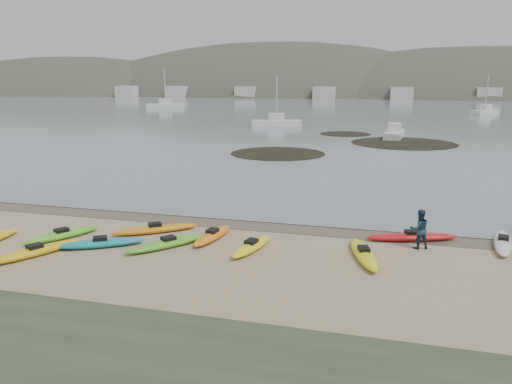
# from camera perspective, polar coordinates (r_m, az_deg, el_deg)

# --- Properties ---
(ground) EXTENTS (600.00, 600.00, 0.00)m
(ground) POSITION_cam_1_polar(r_m,az_deg,el_deg) (24.15, -0.00, -3.47)
(ground) COLOR tan
(ground) RESTS_ON ground
(wet_sand) EXTENTS (60.00, 60.00, 0.00)m
(wet_sand) POSITION_cam_1_polar(r_m,az_deg,el_deg) (23.87, -0.19, -3.66)
(wet_sand) COLOR brown
(wet_sand) RESTS_ON ground
(water) EXTENTS (1200.00, 1200.00, 0.00)m
(water) POSITION_cam_1_polar(r_m,az_deg,el_deg) (322.51, 14.20, 11.31)
(water) COLOR slate
(water) RESTS_ON ground
(kayaks) EXTENTS (21.97, 9.68, 0.34)m
(kayaks) POSITION_cam_1_polar(r_m,az_deg,el_deg) (20.96, -5.62, -5.62)
(kayaks) COLOR #57B925
(kayaks) RESTS_ON ground
(person_east) EXTENTS (0.96, 0.86, 1.63)m
(person_east) POSITION_cam_1_polar(r_m,az_deg,el_deg) (21.37, 18.17, -4.04)
(person_east) COLOR navy
(person_east) RESTS_ON ground
(kelp_mats) EXTENTS (21.23, 25.63, 0.04)m
(kelp_mats) POSITION_cam_1_polar(r_m,az_deg,el_deg) (53.39, 11.45, 5.35)
(kelp_mats) COLOR black
(kelp_mats) RESTS_ON water
(moored_boats) EXTENTS (90.89, 84.01, 1.20)m
(moored_boats) POSITION_cam_1_polar(r_m,az_deg,el_deg) (100.28, 10.67, 9.09)
(moored_boats) COLOR silver
(moored_boats) RESTS_ON ground
(far_hills) EXTENTS (550.00, 135.00, 80.00)m
(far_hills) POSITION_cam_1_polar(r_m,az_deg,el_deg) (220.09, 23.75, 5.89)
(far_hills) COLOR #384235
(far_hills) RESTS_ON ground
(far_town) EXTENTS (199.00, 5.00, 4.00)m
(far_town) POSITION_cam_1_polar(r_m,az_deg,el_deg) (167.45, 15.26, 10.81)
(far_town) COLOR beige
(far_town) RESTS_ON ground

